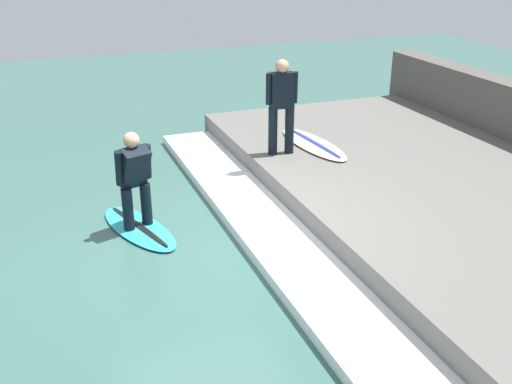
{
  "coord_description": "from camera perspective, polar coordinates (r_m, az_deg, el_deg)",
  "views": [
    {
      "loc": [
        -1.81,
        -6.5,
        3.71
      ],
      "look_at": [
        0.67,
        0.0,
        0.7
      ],
      "focal_mm": 42.0,
      "sensor_mm": 36.0,
      "label": 1
    }
  ],
  "objects": [
    {
      "name": "surfer_riding",
      "position": [
        8.0,
        -11.51,
        1.54
      ],
      "size": [
        0.49,
        0.49,
        1.33
      ],
      "color": "black",
      "rests_on": "surfboard_riding"
    },
    {
      "name": "surfboard_riding",
      "position": [
        8.31,
        -11.09,
        -3.37
      ],
      "size": [
        1.07,
        1.77,
        0.07
      ],
      "color": "#2DADD1",
      "rests_on": "ground_plane"
    },
    {
      "name": "wave_foam_crest",
      "position": [
        7.92,
        1.42,
        -3.95
      ],
      "size": [
        0.9,
        8.71,
        0.15
      ],
      "primitive_type": "cube",
      "color": "white",
      "rests_on": "ground_plane"
    },
    {
      "name": "surfer_waiting_near",
      "position": [
        9.51,
        2.46,
        8.56
      ],
      "size": [
        0.51,
        0.27,
        1.52
      ],
      "color": "black",
      "rests_on": "concrete_ledge"
    },
    {
      "name": "surfboard_waiting_near",
      "position": [
        10.16,
        5.46,
        4.6
      ],
      "size": [
        0.71,
        1.93,
        0.07
      ],
      "color": "beige",
      "rests_on": "concrete_ledge"
    },
    {
      "name": "concrete_ledge",
      "position": [
        9.11,
        17.05,
        -0.26
      ],
      "size": [
        4.4,
        9.16,
        0.42
      ],
      "primitive_type": "cube",
      "color": "#66635E",
      "rests_on": "ground_plane"
    },
    {
      "name": "ground_plane",
      "position": [
        7.7,
        -4.69,
        -5.5
      ],
      "size": [
        28.0,
        28.0,
        0.0
      ],
      "primitive_type": "plane",
      "color": "#386056"
    }
  ]
}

